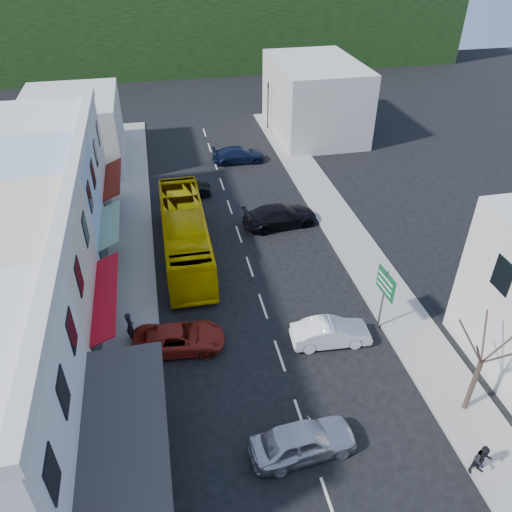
{
  "coord_description": "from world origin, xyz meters",
  "views": [
    {
      "loc": [
        -4.93,
        -17.59,
        19.04
      ],
      "look_at": [
        0.0,
        6.0,
        2.2
      ],
      "focal_mm": 35.0,
      "sensor_mm": 36.0,
      "label": 1
    }
  ],
  "objects_px": {
    "car_white": "(331,333)",
    "pedestrian_right": "(483,460)",
    "pedestrian_left": "(130,327)",
    "traffic_signal": "(268,106)",
    "street_tree": "(481,363)",
    "direction_sign": "(383,301)",
    "bus": "(185,235)",
    "car_silver": "(303,442)",
    "car_red": "(179,338)"
  },
  "relations": [
    {
      "from": "car_white",
      "to": "car_red",
      "type": "height_order",
      "value": "same"
    },
    {
      "from": "car_white",
      "to": "car_silver",
      "type": "bearing_deg",
      "value": 154.97
    },
    {
      "from": "car_white",
      "to": "street_tree",
      "type": "relative_size",
      "value": 0.71
    },
    {
      "from": "direction_sign",
      "to": "traffic_signal",
      "type": "distance_m",
      "value": 30.69
    },
    {
      "from": "street_tree",
      "to": "traffic_signal",
      "type": "distance_m",
      "value": 36.63
    },
    {
      "from": "bus",
      "to": "traffic_signal",
      "type": "relative_size",
      "value": 2.38
    },
    {
      "from": "car_white",
      "to": "pedestrian_right",
      "type": "xyz_separation_m",
      "value": [
        3.45,
        -8.45,
        0.3
      ]
    },
    {
      "from": "pedestrian_right",
      "to": "street_tree",
      "type": "relative_size",
      "value": 0.28
    },
    {
      "from": "street_tree",
      "to": "traffic_signal",
      "type": "height_order",
      "value": "street_tree"
    },
    {
      "from": "traffic_signal",
      "to": "street_tree",
      "type": "bearing_deg",
      "value": 99.28
    },
    {
      "from": "car_silver",
      "to": "traffic_signal",
      "type": "xyz_separation_m",
      "value": [
        7.02,
        37.19,
        1.74
      ]
    },
    {
      "from": "direction_sign",
      "to": "traffic_signal",
      "type": "bearing_deg",
      "value": 84.41
    },
    {
      "from": "car_silver",
      "to": "pedestrian_left",
      "type": "xyz_separation_m",
      "value": [
        -7.03,
        8.27,
        0.3
      ]
    },
    {
      "from": "traffic_signal",
      "to": "car_white",
      "type": "bearing_deg",
      "value": 90.97
    },
    {
      "from": "bus",
      "to": "direction_sign",
      "type": "height_order",
      "value": "direction_sign"
    },
    {
      "from": "pedestrian_right",
      "to": "traffic_signal",
      "type": "distance_m",
      "value": 39.68
    },
    {
      "from": "bus",
      "to": "car_red",
      "type": "relative_size",
      "value": 2.52
    },
    {
      "from": "car_silver",
      "to": "pedestrian_left",
      "type": "height_order",
      "value": "pedestrian_left"
    },
    {
      "from": "bus",
      "to": "traffic_signal",
      "type": "distance_m",
      "value": 23.79
    },
    {
      "from": "car_white",
      "to": "bus",
      "type": "bearing_deg",
      "value": 37.89
    },
    {
      "from": "bus",
      "to": "pedestrian_right",
      "type": "relative_size",
      "value": 6.82
    },
    {
      "from": "direction_sign",
      "to": "car_white",
      "type": "bearing_deg",
      "value": -174.21
    },
    {
      "from": "pedestrian_left",
      "to": "direction_sign",
      "type": "xyz_separation_m",
      "value": [
        13.25,
        -1.76,
        0.95
      ]
    },
    {
      "from": "bus",
      "to": "pedestrian_right",
      "type": "bearing_deg",
      "value": -60.69
    },
    {
      "from": "car_silver",
      "to": "pedestrian_right",
      "type": "relative_size",
      "value": 2.59
    },
    {
      "from": "car_red",
      "to": "pedestrian_left",
      "type": "distance_m",
      "value": 2.68
    },
    {
      "from": "car_white",
      "to": "pedestrian_right",
      "type": "distance_m",
      "value": 9.14
    },
    {
      "from": "pedestrian_right",
      "to": "bus",
      "type": "bearing_deg",
      "value": 124.03
    },
    {
      "from": "pedestrian_right",
      "to": "direction_sign",
      "type": "relative_size",
      "value": 0.44
    },
    {
      "from": "pedestrian_right",
      "to": "street_tree",
      "type": "height_order",
      "value": "street_tree"
    },
    {
      "from": "bus",
      "to": "pedestrian_left",
      "type": "xyz_separation_m",
      "value": [
        -3.6,
        -7.57,
        -0.55
      ]
    },
    {
      "from": "pedestrian_left",
      "to": "pedestrian_right",
      "type": "relative_size",
      "value": 1.0
    },
    {
      "from": "bus",
      "to": "direction_sign",
      "type": "xyz_separation_m",
      "value": [
        9.65,
        -9.33,
        0.4
      ]
    },
    {
      "from": "bus",
      "to": "car_silver",
      "type": "bearing_deg",
      "value": -77.5
    },
    {
      "from": "car_silver",
      "to": "traffic_signal",
      "type": "bearing_deg",
      "value": -15.64
    },
    {
      "from": "car_silver",
      "to": "direction_sign",
      "type": "distance_m",
      "value": 9.09
    },
    {
      "from": "car_white",
      "to": "traffic_signal",
      "type": "bearing_deg",
      "value": -3.22
    },
    {
      "from": "pedestrian_left",
      "to": "traffic_signal",
      "type": "distance_m",
      "value": 32.19
    },
    {
      "from": "bus",
      "to": "traffic_signal",
      "type": "bearing_deg",
      "value": 64.21
    },
    {
      "from": "car_white",
      "to": "street_tree",
      "type": "bearing_deg",
      "value": -135.54
    },
    {
      "from": "bus",
      "to": "street_tree",
      "type": "relative_size",
      "value": 1.88
    },
    {
      "from": "pedestrian_left",
      "to": "street_tree",
      "type": "height_order",
      "value": "street_tree"
    },
    {
      "from": "car_silver",
      "to": "bus",
      "type": "bearing_deg",
      "value": 7.27
    },
    {
      "from": "pedestrian_left",
      "to": "street_tree",
      "type": "relative_size",
      "value": 0.28
    },
    {
      "from": "traffic_signal",
      "to": "direction_sign",
      "type": "bearing_deg",
      "value": 96.33
    },
    {
      "from": "pedestrian_left",
      "to": "direction_sign",
      "type": "distance_m",
      "value": 13.4
    },
    {
      "from": "car_silver",
      "to": "street_tree",
      "type": "height_order",
      "value": "street_tree"
    },
    {
      "from": "bus",
      "to": "street_tree",
      "type": "distance_m",
      "value": 19.1
    },
    {
      "from": "car_red",
      "to": "traffic_signal",
      "type": "distance_m",
      "value": 32.16
    },
    {
      "from": "car_white",
      "to": "direction_sign",
      "type": "distance_m",
      "value": 3.24
    }
  ]
}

